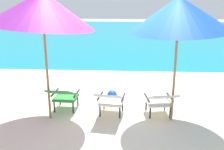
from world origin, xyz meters
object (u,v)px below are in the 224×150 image
Objects in this scene: lounge_chair_right at (160,100)px; beach_ball at (112,95)px; beach_umbrella_left at (42,9)px; lounge_chair_left at (63,95)px; beach_umbrella_right at (179,14)px; lounge_chair_center at (110,99)px.

beach_ball is (-1.10, 0.94, -0.28)m from lounge_chair_right.
beach_umbrella_left is 10.75× the size of beach_ball.
lounge_chair_right is at bearing -40.69° from beach_ball.
lounge_chair_left is at bearing 176.30° from lounge_chair_right.
beach_umbrella_right is 2.69m from beach_ball.
lounge_chair_center is at bearing 176.49° from beach_umbrella_right.
beach_umbrella_left is 2.60m from beach_umbrella_right.
lounge_chair_left is at bearing 170.88° from lounge_chair_center.
lounge_chair_center is at bearing -178.32° from lounge_chair_right.
lounge_chair_right is at bearing 4.36° from beach_umbrella_left.
lounge_chair_right is 1.83m from beach_umbrella_right.
beach_ball is (1.04, 0.80, -0.28)m from lounge_chair_left.
lounge_chair_right is 3.04m from beach_umbrella_left.
lounge_chair_center is (1.06, -0.17, 0.00)m from lounge_chair_left.
lounge_chair_center is at bearing -9.12° from lounge_chair_left.
beach_umbrella_left is at bearing -125.55° from lounge_chair_left.
beach_umbrella_right reaches higher than lounge_chair_right.
beach_umbrella_right is at bearing -25.50° from lounge_chair_right.
lounge_chair_right is 1.47m from beach_ball.
lounge_chair_left and lounge_chair_right have the same top height.
beach_umbrella_left reaches higher than lounge_chair_left.
beach_umbrella_left is at bearing -173.40° from lounge_chair_center.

